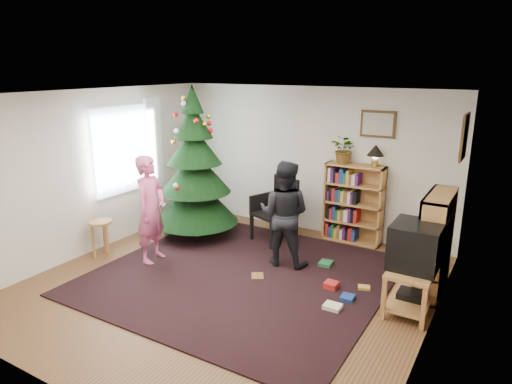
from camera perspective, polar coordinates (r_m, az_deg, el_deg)
The scene contains 23 objects.
floor at distance 6.24m, azimuth -3.31°, elevation -11.44°, with size 5.00×5.00×0.00m, color brown.
ceiling at distance 5.57m, azimuth -3.71°, elevation 12.12°, with size 5.00×5.00×0.00m, color white.
wall_back at distance 7.92m, azimuth 6.68°, elevation 3.94°, with size 5.00×0.02×2.50m, color silver.
wall_front at distance 4.09m, azimuth -23.71°, elevation -8.62°, with size 5.00×0.02×2.50m, color silver.
wall_left at distance 7.44m, azimuth -19.70°, elevation 2.37°, with size 0.02×5.00×2.50m, color silver.
wall_right at distance 4.90m, azimuth 21.58°, elevation -4.39°, with size 0.02×5.00×2.50m, color silver.
rug at distance 6.46m, azimuth -1.81°, elevation -10.33°, with size 3.80×3.60×0.02m, color black.
window_pane at distance 7.76m, azimuth -16.34°, elevation 5.06°, with size 0.04×1.20×1.40m, color silver.
curtain at distance 8.21m, azimuth -12.61°, elevation 5.87°, with size 0.06×0.35×1.60m, color white.
picture_back at distance 7.40m, azimuth 15.01°, elevation 8.20°, with size 0.55×0.03×0.42m.
picture_right at distance 6.44m, azimuth 24.62°, elevation 6.30°, with size 0.03×0.50×0.60m.
christmas_tree at distance 7.61m, azimuth -7.62°, elevation 1.98°, with size 1.40×1.40×2.55m.
bookshelf_back at distance 7.61m, azimuth 12.10°, elevation -1.33°, with size 0.95×0.30×1.30m.
bookshelf_right at distance 6.26m, azimuth 21.50°, elevation -5.82°, with size 0.30×0.95×1.30m.
tv_stand at distance 5.84m, azimuth 18.93°, elevation -10.77°, with size 0.50×0.89×0.55m.
crt_tv at distance 5.65m, azimuth 19.33°, elevation -6.31°, with size 0.56×0.60×0.52m.
armchair at distance 7.56m, azimuth 2.67°, elevation -1.82°, with size 0.75×0.77×1.06m.
stool at distance 7.31m, azimuth -18.84°, elevation -4.40°, with size 0.34×0.34×0.57m.
person_standing at distance 6.83m, azimuth -13.01°, elevation -2.14°, with size 0.58×0.38×1.60m, color #D45481.
person_by_chair at distance 6.55m, azimuth 3.54°, elevation -2.75°, with size 0.75×0.59×1.55m, color black.
potted_plant at distance 7.47m, azimuth 11.02°, elevation 5.25°, with size 0.41×0.36×0.46m, color gray.
table_lamp at distance 7.32m, azimuth 14.71°, elevation 4.89°, with size 0.26×0.26×0.35m.
floor_clutter at distance 6.18m, azimuth 8.69°, elevation -11.46°, with size 1.57×1.31×0.08m.
Camera 1 is at (3.13, -4.60, 2.83)m, focal length 32.00 mm.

